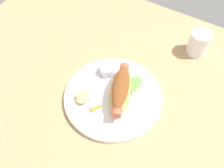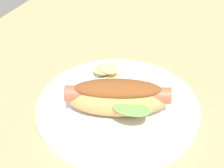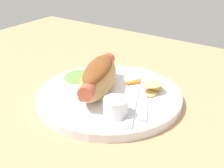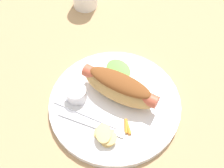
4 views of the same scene
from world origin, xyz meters
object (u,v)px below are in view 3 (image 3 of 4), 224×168
plate (109,96)px  chips_pile (153,87)px  hot_dog (98,76)px  knife (133,104)px  sauce_ramekin (116,107)px  fork (143,101)px  carrot_garnish (134,82)px

plate → chips_pile: 8.79cm
hot_dog → knife: (-8.37, 0.39, -3.15)cm
plate → hot_dog: 4.67cm
sauce_ramekin → plate: bearing=-46.8°
knife → plate: bearing=53.0°
sauce_ramekin → chips_pile: bearing=-95.6°
sauce_ramekin → chips_pile: sauce_ramekin is taller
hot_dog → fork: (-9.32, -1.60, -3.13)cm
plate → hot_dog: bearing=22.7°
hot_dog → knife: size_ratio=1.15×
sauce_ramekin → carrot_garnish: sauce_ramekin is taller
hot_dog → knife: hot_dog is taller
knife → fork: bearing=-51.4°
plate → fork: bearing=-174.1°
plate → sauce_ramekin: (-5.67, 6.04, 2.34)cm
knife → carrot_garnish: 8.76cm
knife → chips_pile: chips_pile is taller
fork → chips_pile: bearing=-22.8°
sauce_ramekin → fork: bearing=-103.5°
fork → carrot_garnish: 7.75cm
knife → carrot_garnish: carrot_garnish is taller
plate → carrot_garnish: 6.66cm
plate → chips_pile: (-6.78, -5.27, 1.89)cm
plate → sauce_ramekin: bearing=133.2°
hot_dog → chips_pile: hot_dog is taller
fork → sauce_ramekin: bearing=137.1°
chips_pile → carrot_garnish: chips_pile is taller
plate → carrot_garnish: (-1.88, -6.29, 1.14)cm
hot_dog → fork: bearing=-101.9°
knife → chips_pile: size_ratio=2.46×
sauce_ramekin → carrot_garnish: 12.95cm
plate → knife: 6.54cm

